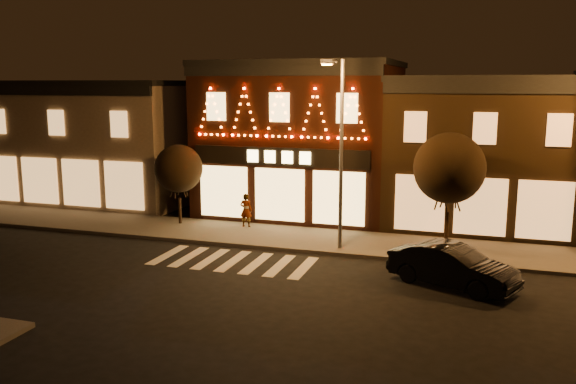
% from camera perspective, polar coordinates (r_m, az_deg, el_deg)
% --- Properties ---
extents(ground, '(120.00, 120.00, 0.00)m').
position_cam_1_polar(ground, '(21.25, -9.49, -9.50)').
color(ground, black).
rests_on(ground, ground).
extents(sidewalk_far, '(44.00, 4.00, 0.15)m').
position_cam_1_polar(sidewalk_far, '(27.66, 1.85, -4.51)').
color(sidewalk_far, '#47423D').
rests_on(sidewalk_far, ground).
extents(building_left, '(12.20, 8.28, 7.30)m').
position_cam_1_polar(building_left, '(38.93, -17.34, 4.72)').
color(building_left, '#756553').
rests_on(building_left, ground).
extents(building_pulp, '(10.20, 8.34, 8.30)m').
position_cam_1_polar(building_pulp, '(33.17, 1.41, 5.15)').
color(building_pulp, black).
rests_on(building_pulp, ground).
extents(building_right_a, '(9.20, 8.28, 7.50)m').
position_cam_1_polar(building_right_a, '(31.89, 18.06, 3.71)').
color(building_right_a, black).
rests_on(building_right_a, ground).
extents(streetlamp_mid, '(0.62, 1.83, 7.97)m').
position_cam_1_polar(streetlamp_mid, '(24.99, 4.90, 4.94)').
color(streetlamp_mid, '#59595E').
rests_on(streetlamp_mid, sidewalk_far).
extents(tree_left, '(2.39, 2.39, 4.00)m').
position_cam_1_polar(tree_left, '(30.40, -10.37, 2.21)').
color(tree_left, black).
rests_on(tree_left, sidewalk_far).
extents(tree_right, '(2.99, 2.99, 5.00)m').
position_cam_1_polar(tree_right, '(25.96, 15.10, 2.20)').
color(tree_right, black).
rests_on(tree_right, sidewalk_far).
extents(dark_sedan, '(4.80, 3.31, 1.50)m').
position_cam_1_polar(dark_sedan, '(22.21, 15.39, -6.82)').
color(dark_sedan, black).
rests_on(dark_sedan, ground).
extents(pedestrian, '(0.62, 0.42, 1.66)m').
position_cam_1_polar(pedestrian, '(29.62, -4.02, -1.73)').
color(pedestrian, gray).
rests_on(pedestrian, sidewalk_far).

